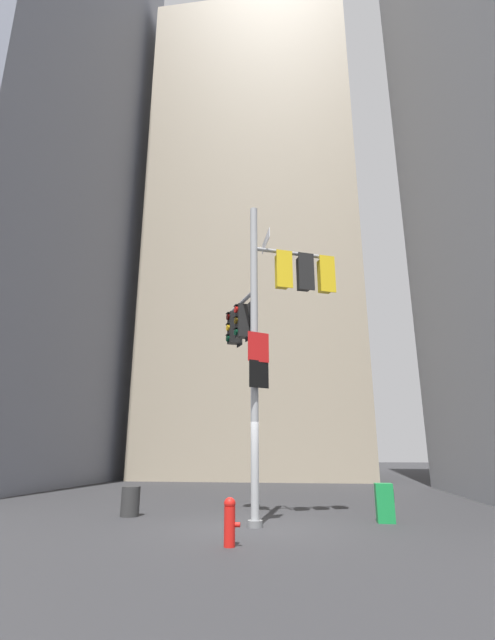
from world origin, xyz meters
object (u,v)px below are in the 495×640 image
at_px(signal_pole_assembly, 269,315).
at_px(newspaper_box, 385,503).
at_px(trash_bin, 130,501).
at_px(fire_hydrant, 230,521).

height_order(signal_pole_assembly, newspaper_box, signal_pole_assembly).
relative_size(newspaper_box, trash_bin, 1.20).
distance_m(newspaper_box, trash_bin, 7.00).
relative_size(fire_hydrant, newspaper_box, 0.94).
bearing_deg(trash_bin, fire_hydrant, -46.25).
bearing_deg(newspaper_box, trash_bin, 178.32).
bearing_deg(newspaper_box, fire_hydrant, -135.10).
distance_m(fire_hydrant, trash_bin, 5.09).
bearing_deg(newspaper_box, signal_pole_assembly, -168.88).
distance_m(signal_pole_assembly, trash_bin, 6.63).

